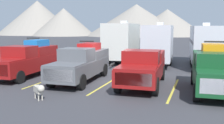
# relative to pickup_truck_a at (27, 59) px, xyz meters

# --- Properties ---
(ground_plane) EXTENTS (240.00, 240.00, 0.00)m
(ground_plane) POSITION_rel_pickup_truck_a_xyz_m (6.03, 0.14, -1.19)
(ground_plane) COLOR #38383D
(pickup_truck_a) EXTENTS (2.40, 5.79, 2.64)m
(pickup_truck_a) POSITION_rel_pickup_truck_a_xyz_m (0.00, 0.00, 0.00)
(pickup_truck_a) COLOR maroon
(pickup_truck_a) RESTS_ON ground
(pickup_truck_b) EXTENTS (2.38, 6.01, 2.49)m
(pickup_truck_b) POSITION_rel_pickup_truck_a_xyz_m (4.21, -0.06, -0.03)
(pickup_truck_b) COLOR #595B60
(pickup_truck_b) RESTS_ON ground
(pickup_truck_c) EXTENTS (2.49, 5.87, 2.11)m
(pickup_truck_c) POSITION_rel_pickup_truck_a_xyz_m (8.15, 0.00, -0.07)
(pickup_truck_c) COLOR maroon
(pickup_truck_c) RESTS_ON ground
(pickup_truck_d) EXTENTS (2.45, 5.41, 2.63)m
(pickup_truck_d) POSITION_rel_pickup_truck_a_xyz_m (11.98, -0.34, 0.00)
(pickup_truck_d) COLOR #144723
(pickup_truck_d) RESTS_ON ground
(lot_stripe_a) EXTENTS (0.12, 5.50, 0.01)m
(lot_stripe_a) POSITION_rel_pickup_truck_a_xyz_m (-1.82, -0.47, -1.18)
(lot_stripe_a) COLOR gold
(lot_stripe_a) RESTS_ON ground
(lot_stripe_b) EXTENTS (0.12, 5.50, 0.01)m
(lot_stripe_b) POSITION_rel_pickup_truck_a_xyz_m (2.11, -0.47, -1.18)
(lot_stripe_b) COLOR gold
(lot_stripe_b) RESTS_ON ground
(lot_stripe_c) EXTENTS (0.12, 5.50, 0.01)m
(lot_stripe_c) POSITION_rel_pickup_truck_a_xyz_m (6.03, -0.47, -1.18)
(lot_stripe_c) COLOR gold
(lot_stripe_c) RESTS_ON ground
(lot_stripe_d) EXTENTS (0.12, 5.50, 0.01)m
(lot_stripe_d) POSITION_rel_pickup_truck_a_xyz_m (9.96, -0.47, -1.18)
(lot_stripe_d) COLOR gold
(lot_stripe_d) RESTS_ON ground
(camper_trailer_a) EXTENTS (2.91, 7.46, 4.01)m
(camper_trailer_a) POSITION_rel_pickup_truck_a_xyz_m (4.10, 8.87, 0.92)
(camper_trailer_a) COLOR silver
(camper_trailer_a) RESTS_ON ground
(camper_trailer_b) EXTENTS (2.89, 8.64, 3.83)m
(camper_trailer_b) POSITION_rel_pickup_truck_a_xyz_m (7.63, 8.91, 0.83)
(camper_trailer_b) COLOR silver
(camper_trailer_b) RESTS_ON ground
(camper_trailer_c) EXTENTS (3.04, 8.82, 3.78)m
(camper_trailer_c) POSITION_rel_pickup_truck_a_xyz_m (11.71, 8.65, 0.80)
(camper_trailer_c) COLOR silver
(camper_trailer_c) RESTS_ON ground
(dog) EXTENTS (0.87, 0.70, 0.76)m
(dog) POSITION_rel_pickup_truck_a_xyz_m (4.28, -4.61, -0.68)
(dog) COLOR beige
(dog) RESTS_ON ground
(mountain_ridge) EXTENTS (169.57, 46.28, 15.32)m
(mountain_ridge) POSITION_rel_pickup_truck_a_xyz_m (8.39, 81.00, 4.98)
(mountain_ridge) COLOR gray
(mountain_ridge) RESTS_ON ground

